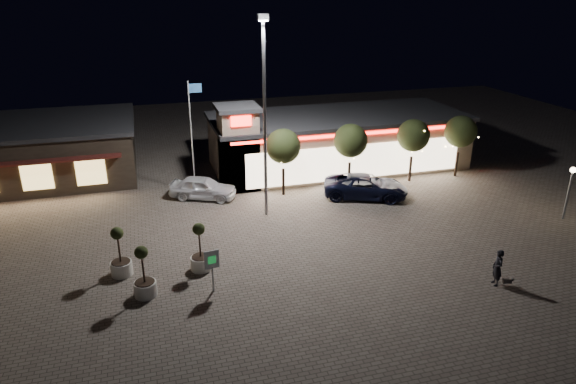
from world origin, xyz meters
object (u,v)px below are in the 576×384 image
object	(u,v)px
pedestrian	(497,268)
planter_left	(121,260)
planter_mid	(145,281)
valet_sign	(212,263)
white_sedan	(203,188)
pickup_truck	(366,186)

from	to	relation	value
pedestrian	planter_left	world-z (taller)	planter_left
planter_left	planter_mid	size ratio (longest dim) A/B	1.01
planter_mid	valet_sign	xyz separation A→B (m)	(3.17, -0.50, 0.71)
planter_mid	valet_sign	distance (m)	3.29
planter_left	valet_sign	world-z (taller)	planter_left
white_sedan	pickup_truck	bearing A→B (deg)	-80.36
pickup_truck	white_sedan	distance (m)	11.38
pedestrian	pickup_truck	bearing A→B (deg)	-161.92
white_sedan	pedestrian	size ratio (longest dim) A/B	2.45
planter_left	planter_mid	world-z (taller)	planter_left
pickup_truck	planter_left	xyz separation A→B (m)	(-16.34, -6.21, 0.02)
white_sedan	planter_left	bearing A→B (deg)	174.67
pickup_truck	planter_left	world-z (taller)	planter_left
white_sedan	planter_left	size ratio (longest dim) A/B	1.72
white_sedan	valet_sign	size ratio (longest dim) A/B	2.11
pickup_truck	pedestrian	distance (m)	12.44
white_sedan	planter_mid	size ratio (longest dim) A/B	1.75
pickup_truck	planter_mid	world-z (taller)	planter_mid
planter_left	valet_sign	xyz separation A→B (m)	(4.28, -2.81, 0.70)
planter_left	planter_mid	xyz separation A→B (m)	(1.11, -2.32, -0.01)
pedestrian	valet_sign	size ratio (longest dim) A/B	0.86
pickup_truck	planter_mid	size ratio (longest dim) A/B	2.21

